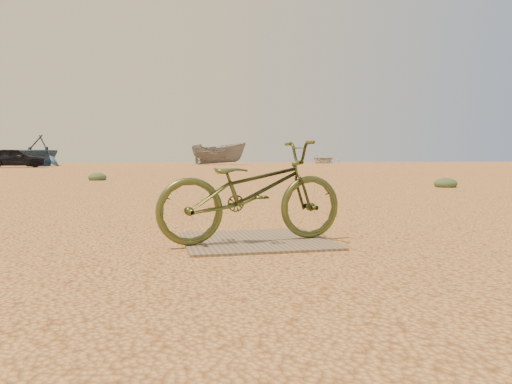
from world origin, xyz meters
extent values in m
plane|color=#E9A55F|center=(0.00, 0.00, 0.00)|extent=(120.00, 120.00, 0.00)
cube|color=#7E6750|center=(-0.53, -0.15, 0.01)|extent=(1.35, 1.24, 0.02)
imported|color=#465125|center=(-0.59, -0.25, 0.49)|extent=(1.84, 0.85, 0.93)
imported|color=black|center=(-10.50, 33.89, 0.69)|extent=(4.34, 2.52, 1.39)
imported|color=navy|center=(-9.91, 39.07, 1.29)|extent=(6.03, 6.31, 2.58)
imported|color=slate|center=(5.61, 43.24, 1.06)|extent=(5.82, 4.26, 2.12)
imported|color=beige|center=(19.08, 50.76, 0.51)|extent=(5.55, 6.06, 1.03)
ellipsoid|color=#506E48|center=(6.15, 6.88, 0.00)|extent=(0.58, 0.58, 0.32)
ellipsoid|color=#506E48|center=(-3.07, 12.86, 0.00)|extent=(0.61, 0.61, 0.33)
camera|label=1|loc=(-1.57, -4.70, 0.81)|focal=35.00mm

